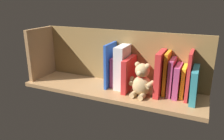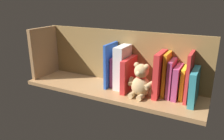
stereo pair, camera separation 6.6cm
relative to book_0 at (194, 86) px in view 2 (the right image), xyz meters
The scene contains 15 objects.
ground_plane 44.95cm from the book_0, ahead, with size 103.77×28.79×2.20cm, color #A87A4C.
shelf_back_panel 45.59cm from the book_0, 12.81° to the right, with size 103.77×1.50×31.61cm, color olive.
shelf_side_divider 94.07cm from the book_0, ahead, with size 2.40×22.79×31.61cm, color #A87A4C.
book_0 is the anchor object (origin of this frame).
book_1 5.18cm from the book_0, 28.65° to the right, with size 1.59×14.32×24.60cm, color red.
book_2 6.28cm from the book_0, 28.37° to the right, with size 1.88×11.69×16.33cm, color yellow.
book_3 8.79cm from the book_0, 13.20° to the right, with size 2.70×13.63×16.96cm, color #B23F72.
book_4 12.08cm from the book_0, 11.25° to the right, with size 2.24×12.97×19.68cm, color #B23F72.
book_5 15.06cm from the book_0, 10.88° to the right, with size 1.73×12.08×22.91cm, color orange.
book_6 17.85cm from the book_0, ahead, with size 2.86×16.21×23.41cm, color red.
teddy_bear 26.18cm from the book_0, 10.86° to the left, with size 14.46×12.47×17.98cm.
book_7 34.40cm from the book_0, ahead, with size 2.76×17.96×18.46cm, color red.
dictionary_thick_white 39.39cm from the book_0, ahead, with size 5.35×14.21×24.31cm, color white.
book_8 43.83cm from the book_0, ahead, with size 2.26×11.92×17.30cm, color #B23F72.
book_9 46.56cm from the book_0, ahead, with size 1.50×15.27×25.22cm, color blue.
Camera 2 is at (-53.00, 103.03, 49.07)cm, focal length 34.86 mm.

